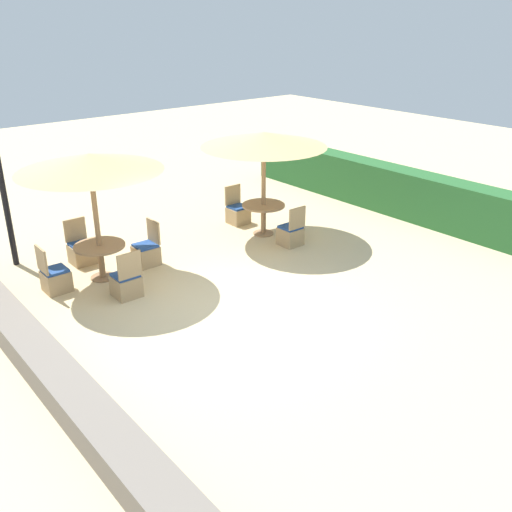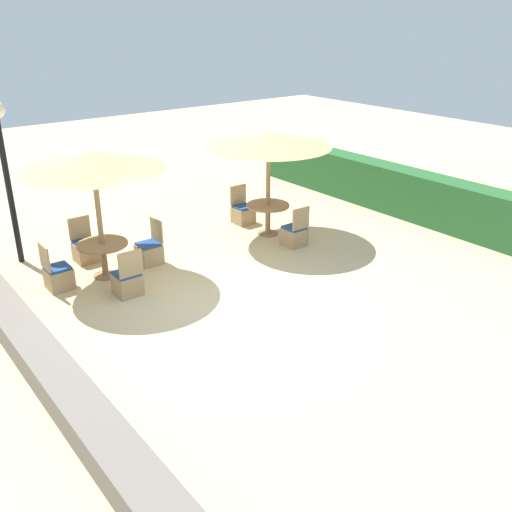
# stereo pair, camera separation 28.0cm
# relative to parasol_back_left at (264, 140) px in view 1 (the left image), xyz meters

# --- Properties ---
(ground_plane) EXTENTS (40.00, 40.00, 0.00)m
(ground_plane) POSITION_rel_parasol_back_left_xyz_m (2.52, -2.91, -2.24)
(ground_plane) COLOR #D1BA8C
(hedge_row) EXTENTS (13.00, 0.70, 1.19)m
(hedge_row) POSITION_rel_parasol_back_left_xyz_m (2.52, 3.64, -1.64)
(hedge_row) COLOR #28602D
(hedge_row) RESTS_ON ground_plane
(stone_border) EXTENTS (10.00, 0.56, 0.42)m
(stone_border) POSITION_rel_parasol_back_left_xyz_m (2.52, -6.12, -2.03)
(stone_border) COLOR slate
(stone_border) RESTS_ON ground_plane
(parasol_back_left) EXTENTS (2.83, 2.83, 2.41)m
(parasol_back_left) POSITION_rel_parasol_back_left_xyz_m (0.00, 0.00, 0.00)
(parasol_back_left) COLOR #93704C
(parasol_back_left) RESTS_ON ground_plane
(round_table_back_left) EXTENTS (1.00, 1.00, 0.73)m
(round_table_back_left) POSITION_rel_parasol_back_left_xyz_m (0.00, 0.00, -1.67)
(round_table_back_left) COLOR #93704C
(round_table_back_left) RESTS_ON ground_plane
(patio_chair_back_left_east) EXTENTS (0.46, 0.46, 0.93)m
(patio_chair_back_left_east) POSITION_rel_parasol_back_left_xyz_m (0.92, 0.03, -1.97)
(patio_chair_back_left_east) COLOR tan
(patio_chair_back_left_east) RESTS_ON ground_plane
(patio_chair_back_left_west) EXTENTS (0.46, 0.46, 0.93)m
(patio_chair_back_left_west) POSITION_rel_parasol_back_left_xyz_m (-0.98, -0.00, -1.97)
(patio_chair_back_left_west) COLOR tan
(patio_chair_back_left_west) RESTS_ON ground_plane
(parasol_front_left) EXTENTS (2.69, 2.69, 2.49)m
(parasol_front_left) POSITION_rel_parasol_back_left_xyz_m (-0.18, -4.01, 0.08)
(parasol_front_left) COLOR #93704C
(parasol_front_left) RESTS_ON ground_plane
(round_table_front_left) EXTENTS (0.99, 0.99, 0.70)m
(round_table_front_left) POSITION_rel_parasol_back_left_xyz_m (-0.18, -4.01, -1.70)
(round_table_front_left) COLOR #93704C
(round_table_front_left) RESTS_ON ground_plane
(patio_chair_front_left_west) EXTENTS (0.46, 0.46, 0.93)m
(patio_chair_front_left_west) POSITION_rel_parasol_back_left_xyz_m (-1.13, -4.01, -1.97)
(patio_chair_front_left_west) COLOR tan
(patio_chair_front_left_west) RESTS_ON ground_plane
(patio_chair_front_left_north) EXTENTS (0.46, 0.46, 0.93)m
(patio_chair_front_left_north) POSITION_rel_parasol_back_left_xyz_m (-0.20, -3.00, -1.97)
(patio_chair_front_left_north) COLOR tan
(patio_chair_front_left_north) RESTS_ON ground_plane
(patio_chair_front_left_east) EXTENTS (0.46, 0.46, 0.93)m
(patio_chair_front_left_east) POSITION_rel_parasol_back_left_xyz_m (0.84, -4.01, -1.97)
(patio_chair_front_left_east) COLOR tan
(patio_chair_front_left_east) RESTS_ON ground_plane
(patio_chair_front_left_south) EXTENTS (0.46, 0.46, 0.93)m
(patio_chair_front_left_south) POSITION_rel_parasol_back_left_xyz_m (-0.21, -4.94, -1.97)
(patio_chair_front_left_south) COLOR tan
(patio_chair_front_left_south) RESTS_ON ground_plane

